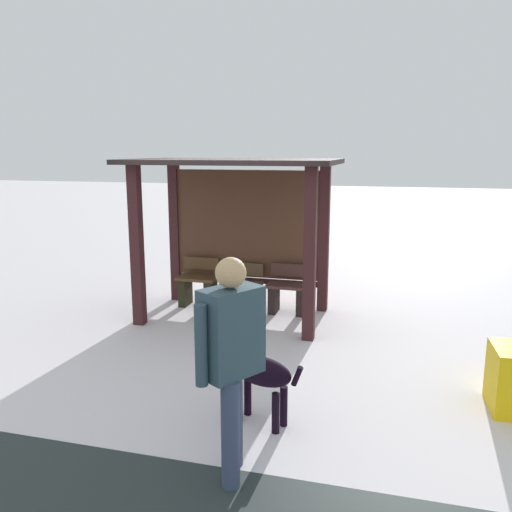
% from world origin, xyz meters
% --- Properties ---
extents(ground_plane, '(60.00, 60.00, 0.00)m').
position_xyz_m(ground_plane, '(0.00, 0.00, 0.00)').
color(ground_plane, silver).
extents(bus_shelter, '(2.96, 1.84, 2.34)m').
position_xyz_m(bus_shelter, '(0.00, 0.24, 1.67)').
color(bus_shelter, '#3D1D20').
rests_on(bus_shelter, ground).
extents(bench_left_inside, '(0.64, 0.39, 0.77)m').
position_xyz_m(bench_left_inside, '(-0.74, 0.39, 0.32)').
color(bench_left_inside, brown).
rests_on(bench_left_inside, ground).
extents(bench_center_inside, '(0.64, 0.41, 0.72)m').
position_xyz_m(bench_center_inside, '(0.00, 0.39, 0.29)').
color(bench_center_inside, brown).
rests_on(bench_center_inside, ground).
extents(bench_right_inside, '(0.64, 0.39, 0.74)m').
position_xyz_m(bench_right_inside, '(0.74, 0.39, 0.31)').
color(bench_right_inside, '#4D2F2A').
rests_on(bench_right_inside, ground).
extents(person_walking, '(0.46, 0.59, 1.72)m').
position_xyz_m(person_walking, '(1.14, -3.75, 1.02)').
color(person_walking, '#314B59').
rests_on(person_walking, ground).
extents(dog, '(0.86, 0.41, 0.67)m').
position_xyz_m(dog, '(1.11, -2.92, 0.48)').
color(dog, black).
rests_on(dog, ground).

